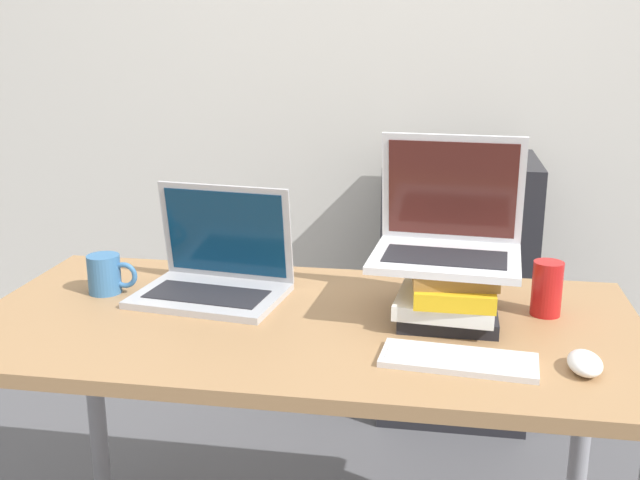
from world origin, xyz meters
name	(u,v)px	position (x,y,z in m)	size (l,w,h in m)	color
wall_back	(374,38)	(0.00, 1.83, 1.35)	(8.00, 0.05, 2.70)	silver
desk	(305,356)	(0.00, 0.36, 0.69)	(1.45, 0.72, 0.77)	#9E754C
laptop_left	(215,274)	(-0.24, 0.48, 0.83)	(0.36, 0.29, 0.25)	#B2B2B7
book_stack	(450,294)	(0.31, 0.40, 0.83)	(0.22, 0.25, 0.13)	black
laptop_on_books	(448,235)	(0.30, 0.45, 0.95)	(0.33, 0.28, 0.26)	silver
wireless_keyboard	(459,360)	(0.33, 0.18, 0.78)	(0.30, 0.14, 0.01)	silver
mouse	(585,363)	(0.56, 0.18, 0.79)	(0.06, 0.10, 0.03)	white
mug	(106,274)	(-0.50, 0.45, 0.82)	(0.12, 0.08, 0.09)	teal
soda_can	(547,288)	(0.52, 0.47, 0.84)	(0.07, 0.07, 0.12)	red
mini_fridge	(456,286)	(0.35, 1.51, 0.47)	(0.53, 0.50, 0.95)	#232328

